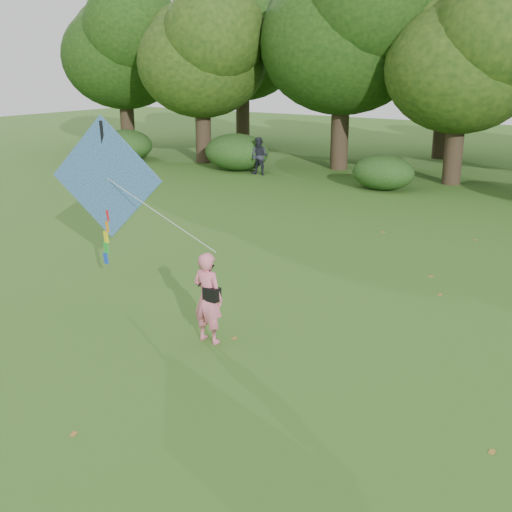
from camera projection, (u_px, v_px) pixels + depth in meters
The scene contains 7 objects.
ground at pixel (211, 368), 11.28m from camera, with size 100.00×100.00×0.00m, color #265114.
man_kite_flyer at pixel (208, 298), 12.13m from camera, with size 0.65×0.43×1.78m, color #E16A82.
bystander_left at pixel (259, 156), 30.22m from camera, with size 0.87×0.67×1.78m, color #242630.
crossbody_bag at pixel (212, 294), 12.01m from camera, with size 0.43×0.20×0.71m.
flying_kite at pixel (107, 180), 14.17m from camera, with size 5.07×1.32×3.41m.
shrub_band at pixel (466, 175), 25.45m from camera, with size 39.15×3.22×1.88m.
fallen_leaves at pixel (317, 321), 13.31m from camera, with size 10.08×14.06×0.01m.
Camera 1 is at (6.32, -8.07, 5.18)m, focal length 45.00 mm.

